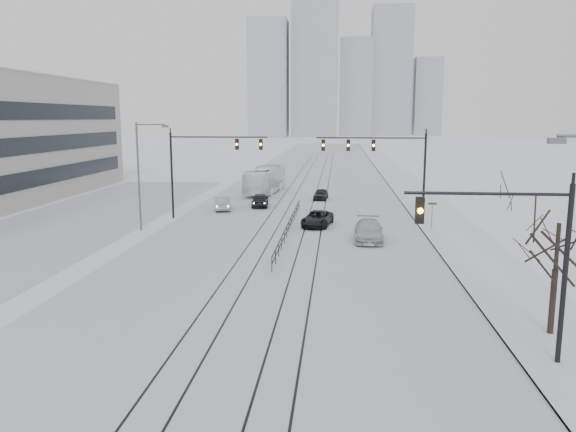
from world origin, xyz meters
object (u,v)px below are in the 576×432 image
object	(u,v)px
sedan_sb_inner	(260,200)
traffic_mast_near	(522,249)
bare_tree	(558,235)
box_truck	(265,180)
sedan_nb_right	(369,231)
sedan_nb_far	(321,194)
sedan_nb_front	(317,219)
sedan_sb_outer	(223,203)

from	to	relation	value
sedan_sb_inner	traffic_mast_near	bearing A→B (deg)	106.34
bare_tree	box_truck	bearing A→B (deg)	112.03
traffic_mast_near	sedan_nb_right	size ratio (longest dim) A/B	1.31
box_truck	sedan_nb_far	bearing A→B (deg)	151.09
bare_tree	sedan_nb_front	world-z (taller)	bare_tree
sedan_nb_far	sedan_nb_front	bearing A→B (deg)	-83.18
traffic_mast_near	sedan_sb_inner	distance (m)	40.57
bare_tree	box_truck	size ratio (longest dim) A/B	0.51
sedan_sb_inner	sedan_nb_front	world-z (taller)	sedan_sb_inner
traffic_mast_near	box_truck	xyz separation A→B (m)	(-15.90, 48.26, -2.91)
sedan_nb_far	sedan_sb_outer	bearing A→B (deg)	-133.58
sedan_sb_inner	bare_tree	bearing A→B (deg)	111.33
sedan_nb_right	sedan_nb_far	xyz separation A→B (m)	(-4.36, 21.60, -0.15)
sedan_nb_far	box_truck	world-z (taller)	box_truck
sedan_nb_right	sedan_sb_outer	bearing A→B (deg)	138.16
sedan_nb_front	box_truck	distance (m)	22.38
traffic_mast_near	sedan_nb_right	bearing A→B (deg)	101.52
traffic_mast_near	sedan_sb_outer	distance (m)	39.82
sedan_nb_front	sedan_nb_far	size ratio (longest dim) A/B	1.31
sedan_sb_outer	sedan_nb_far	world-z (taller)	sedan_sb_outer
box_truck	bare_tree	bearing A→B (deg)	117.96
traffic_mast_near	sedan_nb_far	xyz separation A→B (m)	(-8.79, 43.32, -3.94)
sedan_sb_inner	box_truck	xyz separation A→B (m)	(-0.84, 10.78, 0.92)
sedan_nb_far	sedan_nb_right	bearing A→B (deg)	-72.50
sedan_sb_outer	sedan_nb_right	distance (m)	19.41
traffic_mast_near	sedan_nb_front	xyz separation A→B (m)	(-8.58, 27.14, -3.90)
traffic_mast_near	sedan_nb_front	bearing A→B (deg)	107.55
sedan_sb_inner	sedan_nb_far	distance (m)	8.56
sedan_nb_front	sedan_nb_far	xyz separation A→B (m)	(-0.21, 16.18, -0.04)
traffic_mast_near	box_truck	distance (m)	50.90
traffic_mast_near	sedan_sb_inner	world-z (taller)	traffic_mast_near
box_truck	sedan_nb_front	bearing A→B (deg)	115.04
sedan_sb_inner	sedan_nb_front	size ratio (longest dim) A/B	0.90
sedan_sb_inner	sedan_nb_far	xyz separation A→B (m)	(6.27, 5.84, -0.11)
bare_tree	sedan_nb_far	size ratio (longest dim) A/B	1.67
bare_tree	sedan_sb_inner	distance (m)	38.83
bare_tree	sedan_sb_outer	xyz separation A→B (m)	(-20.96, 32.02, -3.78)
traffic_mast_near	box_truck	size ratio (longest dim) A/B	0.59
bare_tree	sedan_nb_far	distance (m)	42.02
sedan_nb_front	sedan_nb_far	bearing A→B (deg)	100.42
traffic_mast_near	sedan_nb_far	bearing A→B (deg)	101.47
sedan_nb_right	sedan_nb_front	bearing A→B (deg)	128.90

